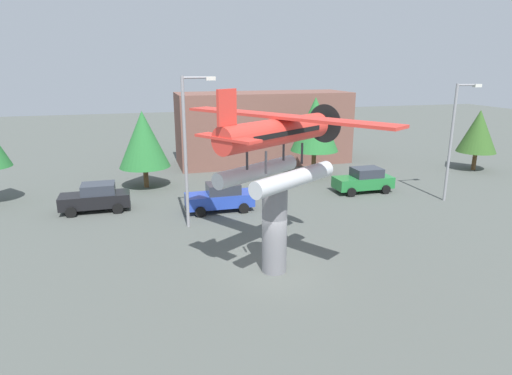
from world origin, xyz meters
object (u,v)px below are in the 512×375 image
object	(u,v)px
car_mid_blue	(220,197)
streetlight_primary	(188,143)
car_far_green	(364,180)
storefront_building	(263,128)
tree_east	(143,139)
tree_center_back	(315,124)
floatplane_monument	(277,143)
streetlight_secondary	(454,134)
car_near_black	(96,197)
tree_far_east	(478,131)
display_pedestal	(274,228)

from	to	relation	value
car_mid_blue	streetlight_primary	size ratio (longest dim) A/B	0.50
car_far_green	storefront_building	world-z (taller)	storefront_building
tree_east	tree_center_back	world-z (taller)	tree_center_back
floatplane_monument	streetlight_secondary	distance (m)	16.08
floatplane_monument	car_near_black	bearing A→B (deg)	94.24
streetlight_primary	storefront_building	xyz separation A→B (m)	(8.79, 15.38, -1.58)
streetlight_primary	car_far_green	bearing A→B (deg)	16.09
streetlight_secondary	tree_far_east	world-z (taller)	streetlight_secondary
floatplane_monument	storefront_building	distance (m)	22.84
floatplane_monument	tree_far_east	bearing A→B (deg)	-1.58
floatplane_monument	streetlight_secondary	bearing A→B (deg)	-7.45
car_near_black	streetlight_secondary	bearing A→B (deg)	170.12
display_pedestal	car_mid_blue	world-z (taller)	display_pedestal
streetlight_secondary	tree_center_back	world-z (taller)	streetlight_secondary
car_far_green	tree_east	world-z (taller)	tree_east
tree_east	floatplane_monument	bearing A→B (deg)	-72.16
display_pedestal	floatplane_monument	xyz separation A→B (m)	(0.11, 0.07, 3.71)
floatplane_monument	streetlight_primary	world-z (taller)	streetlight_primary
car_near_black	tree_far_east	bearing A→B (deg)	-174.51
car_near_black	tree_east	world-z (taller)	tree_east
car_near_black	car_mid_blue	distance (m)	7.79
storefront_building	tree_center_back	xyz separation A→B (m)	(2.33, -6.60, 1.08)
floatplane_monument	tree_center_back	xyz separation A→B (m)	(8.22, 15.33, -1.44)
tree_center_back	tree_far_east	world-z (taller)	tree_center_back
storefront_building	car_near_black	bearing A→B (deg)	-142.11
car_near_black	tree_center_back	bearing A→B (deg)	-164.97
car_near_black	streetlight_primary	distance (m)	7.96
display_pedestal	car_mid_blue	bearing A→B (deg)	94.24
car_far_green	tree_far_east	xyz separation A→B (m)	(12.66, 3.60, 2.51)
streetlight_primary	tree_far_east	xyz separation A→B (m)	(25.56, 7.32, -1.42)
streetlight_secondary	tree_east	distance (m)	21.45
car_far_green	streetlight_primary	bearing A→B (deg)	16.09
display_pedestal	floatplane_monument	world-z (taller)	floatplane_monument
car_near_black	car_mid_blue	size ratio (longest dim) A/B	1.00
tree_center_back	car_mid_blue	bearing A→B (deg)	-144.33
streetlight_primary	tree_center_back	bearing A→B (deg)	38.28
display_pedestal	car_mid_blue	distance (m)	9.04
car_mid_blue	streetlight_secondary	bearing A→B (deg)	172.73
tree_far_east	streetlight_secondary	bearing A→B (deg)	-139.75
floatplane_monument	tree_east	xyz separation A→B (m)	(-5.07, 15.76, -2.12)
car_near_black	storefront_building	distance (m)	18.12
display_pedestal	tree_east	distance (m)	16.67
tree_east	streetlight_secondary	bearing A→B (deg)	-24.32
car_mid_blue	tree_center_back	size ratio (longest dim) A/B	0.65
car_far_green	tree_far_east	size ratio (longest dim) A/B	0.81
car_near_black	car_far_green	distance (m)	18.30
streetlight_secondary	tree_center_back	size ratio (longest dim) A/B	1.20
car_near_black	tree_center_back	xyz separation A→B (m)	(16.51, 4.43, 3.43)
floatplane_monument	tree_center_back	distance (m)	17.45
display_pedestal	floatplane_monument	distance (m)	3.71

